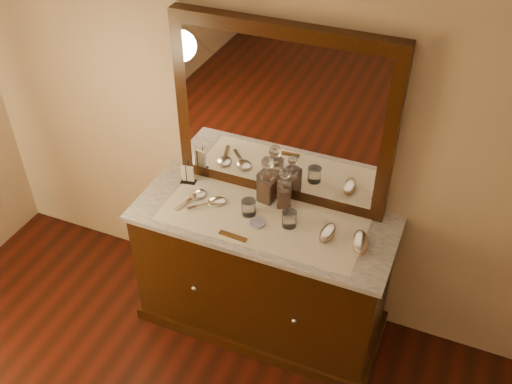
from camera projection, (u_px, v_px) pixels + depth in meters
dresser_cabinet at (263, 274)px, 3.36m from camera, size 1.40×0.55×0.82m
dresser_plinth at (262, 315)px, 3.59m from camera, size 1.46×0.59×0.08m
knob_left at (194, 288)px, 3.22m from camera, size 0.04×0.04×0.04m
knob_right at (295, 321)px, 3.04m from camera, size 0.04×0.04×0.04m
marble_top at (263, 220)px, 3.10m from camera, size 1.44×0.59×0.03m
mirror_frame at (282, 116)px, 2.96m from camera, size 1.20×0.08×1.00m
mirror_glass at (279, 119)px, 2.93m from camera, size 1.06×0.01×0.86m
lace_runner at (262, 220)px, 3.08m from camera, size 1.10×0.45×0.00m
pin_dish at (257, 223)px, 3.04m from camera, size 0.09×0.09×0.01m
comb at (233, 236)px, 2.96m from camera, size 0.16×0.04×0.01m
napkin_rack at (188, 175)px, 3.31m from camera, size 0.10×0.07×0.13m
decanter_left at (267, 184)px, 3.14m from camera, size 0.10×0.10×0.29m
decanter_right at (284, 191)px, 3.11m from camera, size 0.10×0.10×0.25m
brush_near at (327, 233)px, 2.96m from camera, size 0.08×0.16×0.04m
brush_far at (360, 243)px, 2.90m from camera, size 0.11×0.19×0.05m
hand_mirror_outer at (195, 196)px, 3.22m from camera, size 0.12×0.23×0.02m
hand_mirror_inner at (213, 202)px, 3.17m from camera, size 0.20×0.20×0.02m
tumblers at (269, 213)px, 3.05m from camera, size 0.31×0.08×0.09m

